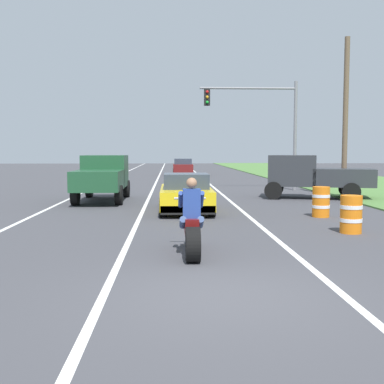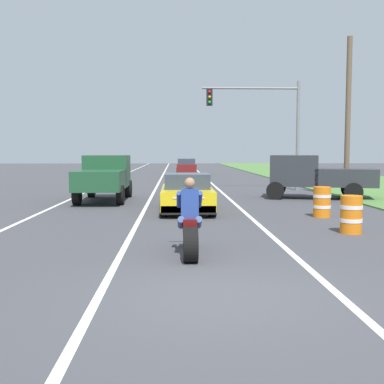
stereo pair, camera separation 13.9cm
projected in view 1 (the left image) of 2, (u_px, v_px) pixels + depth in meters
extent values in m
plane|color=#424247|center=(223.00, 295.00, 7.23)|extent=(160.00, 160.00, 0.00)
cube|color=white|center=(88.00, 190.00, 26.90)|extent=(0.14, 120.00, 0.01)
cube|color=white|center=(216.00, 189.00, 27.22)|extent=(0.14, 120.00, 0.01)
cube|color=white|center=(153.00, 190.00, 27.06)|extent=(0.14, 120.00, 0.01)
cylinder|color=black|center=(193.00, 245.00, 9.33)|extent=(0.28, 0.69, 0.69)
cylinder|color=black|center=(190.00, 233.00, 10.88)|extent=(0.12, 0.63, 0.63)
cube|color=#590F0F|center=(191.00, 225.00, 10.13)|extent=(0.28, 1.10, 0.36)
cylinder|color=#B2B2B7|center=(190.00, 217.00, 10.77)|extent=(0.08, 0.36, 0.73)
cylinder|color=#A5A5AA|center=(190.00, 198.00, 10.71)|extent=(0.70, 0.05, 0.05)
cube|color=navy|center=(192.00, 203.00, 9.86)|extent=(0.36, 0.24, 0.60)
sphere|color=#9E7051|center=(192.00, 183.00, 9.82)|extent=(0.22, 0.22, 0.22)
cylinder|color=#384C7A|center=(183.00, 222.00, 9.92)|extent=(0.14, 0.47, 0.32)
cylinder|color=navy|center=(181.00, 200.00, 10.14)|extent=(0.10, 0.51, 0.40)
cylinder|color=#384C7A|center=(200.00, 222.00, 9.93)|extent=(0.14, 0.47, 0.32)
cylinder|color=navy|center=(201.00, 199.00, 10.16)|extent=(0.10, 0.51, 0.40)
cube|color=yellow|center=(186.00, 197.00, 17.37)|extent=(1.80, 4.30, 0.64)
cube|color=#333D4C|center=(186.00, 181.00, 17.12)|extent=(1.56, 1.70, 0.52)
cube|color=black|center=(188.00, 210.00, 15.35)|extent=(1.76, 0.20, 0.28)
cylinder|color=black|center=(164.00, 198.00, 18.94)|extent=(0.24, 0.64, 0.64)
cylinder|color=black|center=(205.00, 198.00, 19.01)|extent=(0.24, 0.64, 0.64)
cylinder|color=black|center=(163.00, 207.00, 15.76)|extent=(0.24, 0.64, 0.64)
cylinder|color=black|center=(212.00, 207.00, 15.83)|extent=(0.24, 0.64, 0.64)
cube|color=#1E4C2D|center=(105.00, 171.00, 21.75)|extent=(1.90, 2.10, 1.40)
cube|color=#333D4C|center=(106.00, 162.00, 22.07)|extent=(1.67, 0.29, 0.57)
cube|color=#1E4C2D|center=(98.00, 180.00, 19.54)|extent=(1.90, 2.70, 0.80)
cylinder|color=black|center=(89.00, 189.00, 22.58)|extent=(0.28, 0.80, 0.80)
cylinder|color=black|center=(126.00, 189.00, 22.66)|extent=(0.28, 0.80, 0.80)
cylinder|color=black|center=(75.00, 195.00, 19.25)|extent=(0.28, 0.80, 0.80)
cylinder|color=black|center=(119.00, 195.00, 19.33)|extent=(0.28, 0.80, 0.80)
cube|color=#2D3035|center=(292.00, 170.00, 22.20)|extent=(2.52, 2.38, 1.40)
cube|color=#333D4C|center=(285.00, 162.00, 22.25)|extent=(0.71, 1.69, 0.57)
cube|color=#2D3035|center=(343.00, 177.00, 21.75)|extent=(3.10, 2.53, 0.80)
cylinder|color=black|center=(273.00, 191.00, 21.60)|extent=(0.85, 0.48, 0.80)
cylinder|color=black|center=(275.00, 188.00, 23.30)|extent=(0.85, 0.48, 0.80)
cylinder|color=black|center=(351.00, 192.00, 20.88)|extent=(0.85, 0.48, 0.80)
cylinder|color=black|center=(347.00, 189.00, 22.58)|extent=(0.85, 0.48, 0.80)
cylinder|color=gray|center=(295.00, 136.00, 26.62)|extent=(0.18, 0.18, 6.00)
cylinder|color=gray|center=(248.00, 88.00, 26.28)|extent=(5.30, 0.12, 0.12)
cube|color=black|center=(207.00, 97.00, 26.22)|extent=(0.32, 0.24, 0.90)
sphere|color=red|center=(207.00, 92.00, 26.06)|extent=(0.16, 0.16, 0.16)
sphere|color=orange|center=(207.00, 97.00, 26.08)|extent=(0.16, 0.16, 0.16)
sphere|color=green|center=(207.00, 102.00, 26.11)|extent=(0.16, 0.16, 0.16)
cylinder|color=brown|center=(345.00, 118.00, 22.22)|extent=(0.24, 0.24, 7.38)
cylinder|color=orange|center=(351.00, 214.00, 12.67)|extent=(0.56, 0.56, 1.00)
cylinder|color=white|center=(351.00, 207.00, 12.65)|extent=(0.58, 0.58, 0.10)
cylinder|color=white|center=(351.00, 220.00, 12.68)|extent=(0.58, 0.58, 0.10)
cylinder|color=orange|center=(321.00, 202.00, 15.79)|extent=(0.56, 0.56, 1.00)
cylinder|color=white|center=(321.00, 196.00, 15.77)|extent=(0.58, 0.58, 0.10)
cylinder|color=white|center=(321.00, 206.00, 15.80)|extent=(0.58, 0.58, 0.10)
cube|color=maroon|center=(183.00, 168.00, 44.17)|extent=(1.76, 4.00, 0.70)
cube|color=#333D4C|center=(183.00, 161.00, 43.92)|extent=(1.56, 2.00, 0.50)
cylinder|color=black|center=(174.00, 171.00, 45.56)|extent=(0.20, 0.60, 0.60)
cylinder|color=black|center=(191.00, 171.00, 45.63)|extent=(0.20, 0.60, 0.60)
cylinder|color=black|center=(174.00, 172.00, 42.77)|extent=(0.20, 0.60, 0.60)
cylinder|color=black|center=(192.00, 172.00, 42.85)|extent=(0.20, 0.60, 0.60)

